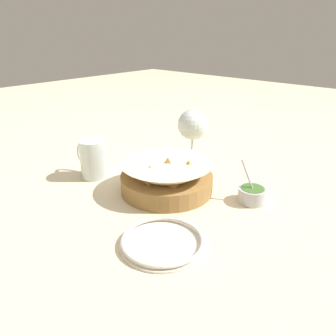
{
  "coord_description": "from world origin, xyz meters",
  "views": [
    {
      "loc": [
        -0.53,
        0.58,
        0.41
      ],
      "look_at": [
        -0.0,
        -0.01,
        0.07
      ],
      "focal_mm": 35.0,
      "sensor_mm": 36.0,
      "label": 1
    }
  ],
  "objects_px": {
    "sauce_cup": "(252,194)",
    "wine_glass": "(193,126)",
    "side_plate": "(162,242)",
    "food_basket": "(168,178)",
    "beer_mug": "(93,160)"
  },
  "relations": [
    {
      "from": "sauce_cup",
      "to": "wine_glass",
      "type": "distance_m",
      "value": 0.31
    },
    {
      "from": "wine_glass",
      "to": "side_plate",
      "type": "bearing_deg",
      "value": 120.43
    },
    {
      "from": "sauce_cup",
      "to": "side_plate",
      "type": "height_order",
      "value": "sauce_cup"
    },
    {
      "from": "food_basket",
      "to": "beer_mug",
      "type": "bearing_deg",
      "value": 18.42
    },
    {
      "from": "wine_glass",
      "to": "side_plate",
      "type": "height_order",
      "value": "wine_glass"
    },
    {
      "from": "food_basket",
      "to": "beer_mug",
      "type": "relative_size",
      "value": 2.06
    },
    {
      "from": "wine_glass",
      "to": "beer_mug",
      "type": "height_order",
      "value": "wine_glass"
    },
    {
      "from": "food_basket",
      "to": "wine_glass",
      "type": "relative_size",
      "value": 1.39
    },
    {
      "from": "food_basket",
      "to": "beer_mug",
      "type": "distance_m",
      "value": 0.24
    },
    {
      "from": "sauce_cup",
      "to": "beer_mug",
      "type": "height_order",
      "value": "beer_mug"
    },
    {
      "from": "wine_glass",
      "to": "side_plate",
      "type": "xyz_separation_m",
      "value": [
        -0.22,
        0.38,
        -0.12
      ]
    },
    {
      "from": "sauce_cup",
      "to": "wine_glass",
      "type": "bearing_deg",
      "value": -20.38
    },
    {
      "from": "food_basket",
      "to": "sauce_cup",
      "type": "bearing_deg",
      "value": -153.57
    },
    {
      "from": "food_basket",
      "to": "side_plate",
      "type": "relative_size",
      "value": 1.4
    },
    {
      "from": "beer_mug",
      "to": "side_plate",
      "type": "distance_m",
      "value": 0.39
    }
  ]
}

